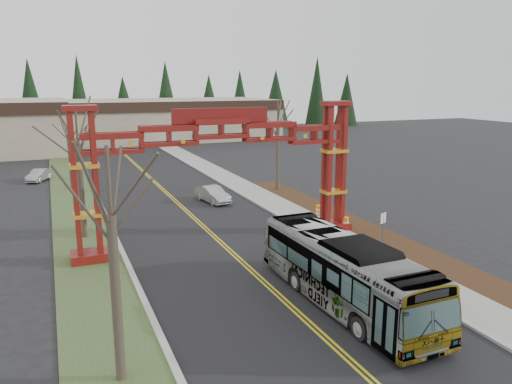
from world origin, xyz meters
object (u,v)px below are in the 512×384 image
silver_sedan (213,194)px  parked_car_far_a (39,175)px  barrel_north (319,211)px  gateway_arch (221,151)px  street_sign (383,223)px  retail_building_east (165,119)px  bare_tree_median_mid (78,144)px  barrel_mid (339,216)px  transit_bus (344,272)px  bare_tree_right_far (278,125)px  bare_tree_median_near (111,216)px  barrel_south (345,224)px  bare_tree_median_far (68,135)px

silver_sedan → parked_car_far_a: 21.09m
barrel_north → gateway_arch: bearing=-158.8°
street_sign → barrel_north: street_sign is taller
silver_sedan → street_sign: (5.84, -15.88, 1.00)m
retail_building_east → bare_tree_median_mid: (-18.00, -57.08, 2.71)m
barrel_mid → barrel_north: 2.00m
street_sign → barrel_mid: 6.43m
transit_bus → barrel_north: 15.43m
bare_tree_right_far → bare_tree_median_near: bearing=-124.6°
gateway_arch → barrel_mid: bearing=9.3°
gateway_arch → barrel_north: size_ratio=19.55×
bare_tree_right_far → street_sign: bearing=-94.0°
bare_tree_median_mid → barrel_south: bare_tree_median_mid is taller
parked_car_far_a → street_sign: 37.40m
retail_building_east → parked_car_far_a: retail_building_east is taller
retail_building_east → bare_tree_right_far: (0.00, -48.56, 2.68)m
bare_tree_median_near → barrel_mid: size_ratio=8.26×
gateway_arch → silver_sedan: gateway_arch is taller
bare_tree_median_mid → bare_tree_right_far: bare_tree_median_mid is taller
transit_bus → barrel_north: transit_bus is taller
transit_bus → barrel_north: bearing=63.2°
gateway_arch → silver_sedan: size_ratio=4.36×
bare_tree_median_far → street_sign: (16.74, -26.61, -3.50)m
silver_sedan → bare_tree_median_far: (-10.90, 10.73, 4.50)m
parked_car_far_a → barrel_mid: size_ratio=3.79×
barrel_south → barrel_mid: barrel_mid is taller
barrel_south → barrel_north: 3.88m
barrel_south → barrel_mid: size_ratio=0.99×
gateway_arch → bare_tree_right_far: size_ratio=2.16×
parked_car_far_a → bare_tree_right_far: size_ratio=0.45×
transit_bus → barrel_south: size_ratio=11.80×
bare_tree_right_far → street_sign: (-1.26, -18.09, -4.50)m
bare_tree_right_far → transit_bus: bearing=-107.8°
bare_tree_median_far → barrel_north: size_ratio=7.83×
gateway_arch → transit_bus: bearing=-77.4°
transit_bus → bare_tree_median_far: size_ratio=1.59×
transit_bus → barrel_mid: bearing=57.5°
transit_bus → parked_car_far_a: bearing=108.2°
bare_tree_median_far → gateway_arch: bearing=-69.9°
bare_tree_median_near → bare_tree_median_far: 34.59m
barrel_mid → street_sign: bearing=-97.5°
transit_bus → bare_tree_median_near: bare_tree_median_near is taller
barrel_north → barrel_mid: bearing=-72.2°
transit_bus → bare_tree_right_far: bearing=70.8°
transit_bus → barrel_mid: (7.22, 11.99, -1.12)m
parked_car_far_a → street_sign: bearing=-33.8°
bare_tree_median_far → barrel_north: (16.95, -18.44, -4.72)m
gateway_arch → parked_car_far_a: (-11.00, 27.05, -5.36)m
gateway_arch → transit_bus: gateway_arch is taller
street_sign → barrel_south: size_ratio=2.39×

